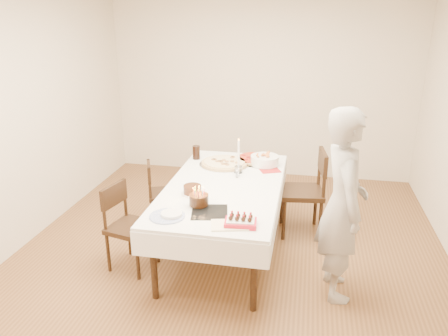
% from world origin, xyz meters
% --- Properties ---
extents(floor, '(5.00, 5.00, 0.00)m').
position_xyz_m(floor, '(0.00, 0.00, 0.00)').
color(floor, brown).
rests_on(floor, ground).
extents(wall_back, '(4.50, 0.04, 2.70)m').
position_xyz_m(wall_back, '(0.00, 2.50, 1.35)').
color(wall_back, beige).
rests_on(wall_back, floor).
extents(wall_front, '(4.50, 0.04, 2.70)m').
position_xyz_m(wall_front, '(0.00, -2.50, 1.35)').
color(wall_front, beige).
rests_on(wall_front, floor).
extents(wall_left, '(0.04, 5.00, 2.70)m').
position_xyz_m(wall_left, '(-2.25, 0.00, 1.35)').
color(wall_left, beige).
rests_on(wall_left, floor).
extents(dining_table, '(1.90, 2.42, 0.75)m').
position_xyz_m(dining_table, '(-0.08, 0.08, 0.38)').
color(dining_table, white).
rests_on(dining_table, floor).
extents(chair_right_savory, '(0.57, 0.57, 0.99)m').
position_xyz_m(chair_right_savory, '(0.70, 0.64, 0.50)').
color(chair_right_savory, '#301E10').
rests_on(chair_right_savory, floor).
extents(chair_left_savory, '(0.52, 0.52, 0.79)m').
position_xyz_m(chair_left_savory, '(-0.88, 0.52, 0.40)').
color(chair_left_savory, '#301E10').
rests_on(chair_left_savory, floor).
extents(chair_left_dessert, '(0.53, 0.53, 0.86)m').
position_xyz_m(chair_left_dessert, '(-0.90, -0.42, 0.43)').
color(chair_left_dessert, '#301E10').
rests_on(chair_left_dessert, floor).
extents(person, '(0.51, 0.69, 1.72)m').
position_xyz_m(person, '(1.05, -0.44, 0.86)').
color(person, '#A7A19D').
rests_on(person, floor).
extents(pizza_white, '(0.70, 0.70, 0.04)m').
position_xyz_m(pizza_white, '(-0.20, 0.68, 0.77)').
color(pizza_white, beige).
rests_on(pizza_white, dining_table).
extents(pizza_pepperoni, '(0.49, 0.49, 0.04)m').
position_xyz_m(pizza_pepperoni, '(0.12, 0.89, 0.77)').
color(pizza_pepperoni, red).
rests_on(pizza_pepperoni, dining_table).
extents(red_placemat, '(0.29, 0.29, 0.01)m').
position_xyz_m(red_placemat, '(0.33, 0.60, 0.75)').
color(red_placemat, '#B21E1E').
rests_on(red_placemat, dining_table).
extents(pasta_bowl, '(0.42, 0.42, 0.10)m').
position_xyz_m(pasta_bowl, '(0.26, 0.75, 0.81)').
color(pasta_bowl, white).
rests_on(pasta_bowl, dining_table).
extents(taper_candle, '(0.11, 0.11, 0.40)m').
position_xyz_m(taper_candle, '(0.00, 0.45, 0.95)').
color(taper_candle, white).
rests_on(taper_candle, dining_table).
extents(shaker_pair, '(0.08, 0.08, 0.09)m').
position_xyz_m(shaker_pair, '(0.01, 0.31, 0.80)').
color(shaker_pair, white).
rests_on(shaker_pair, dining_table).
extents(cola_glass, '(0.11, 0.11, 0.16)m').
position_xyz_m(cola_glass, '(-0.56, 0.81, 0.83)').
color(cola_glass, black).
rests_on(cola_glass, dining_table).
extents(layer_cake, '(0.28, 0.28, 0.09)m').
position_xyz_m(layer_cake, '(-0.34, -0.22, 0.79)').
color(layer_cake, '#371B0D').
rests_on(layer_cake, dining_table).
extents(cake_board, '(0.37, 0.37, 0.01)m').
position_xyz_m(cake_board, '(-0.08, -0.58, 0.75)').
color(cake_board, black).
rests_on(cake_board, dining_table).
extents(birthday_cake, '(0.21, 0.21, 0.16)m').
position_xyz_m(birthday_cake, '(-0.21, -0.46, 0.84)').
color(birthday_cake, '#321C0D').
rests_on(birthday_cake, dining_table).
extents(strawberry_box, '(0.28, 0.20, 0.07)m').
position_xyz_m(strawberry_box, '(0.22, -0.77, 0.78)').
color(strawberry_box, red).
rests_on(strawberry_box, dining_table).
extents(box_lid, '(0.34, 0.27, 0.03)m').
position_xyz_m(box_lid, '(0.13, -0.79, 0.75)').
color(box_lid, beige).
rests_on(box_lid, dining_table).
extents(plate_stack, '(0.20, 0.20, 0.04)m').
position_xyz_m(plate_stack, '(-0.39, -0.72, 0.77)').
color(plate_stack, white).
rests_on(plate_stack, dining_table).
extents(china_plate, '(0.36, 0.36, 0.01)m').
position_xyz_m(china_plate, '(-0.42, -0.73, 0.76)').
color(china_plate, white).
rests_on(china_plate, dining_table).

